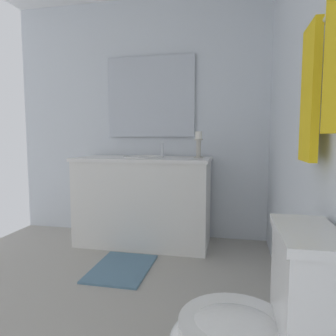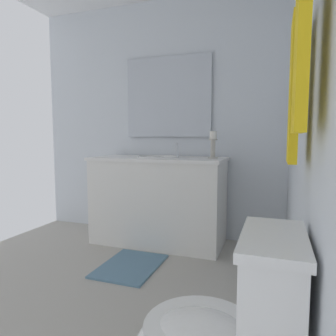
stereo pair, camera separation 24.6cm
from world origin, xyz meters
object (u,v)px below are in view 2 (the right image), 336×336
Objects in this scene: sink_basin at (158,161)px; mirror at (168,97)px; towel_bar at (306,4)px; bath_mat at (130,266)px; towel_near_vanity at (294,92)px; vanity_cabinet at (158,200)px; candle_holder_tall at (213,144)px; towel_center at (301,54)px.

mirror is at bearing -179.80° from sink_basin.
towel_bar is 2.13m from bath_mat.
towel_near_vanity is (-0.16, -0.02, -0.24)m from towel_bar.
candle_holder_tall is at bearing 92.66° from vanity_cabinet.
towel_bar is at bearing 30.42° from mirror.
towel_near_vanity is at bearing 21.36° from candle_holder_tall.
mirror is (-0.28, -0.00, 0.65)m from sink_basin.
bath_mat is at bearing -0.09° from sink_basin.
candle_holder_tall is 1.88m from towel_bar.
towel_center is at bearing 0.00° from towel_near_vanity.
mirror is at bearing 179.99° from vanity_cabinet.
vanity_cabinet is 3.10× the size of towel_center.
towel_center is (2.12, 1.13, -0.20)m from mirror.
towel_near_vanity is at bearing 32.21° from mirror.
bath_mat is at bearing -137.04° from towel_center.
bath_mat is at bearing -39.20° from candle_holder_tall.
towel_center reaches higher than bath_mat.
mirror is 1.53× the size of bath_mat.
towel_bar reaches higher than vanity_cabinet.
mirror is 3.69× the size of candle_holder_tall.
bath_mat is (-1.06, -1.15, -1.44)m from towel_bar.
mirror reaches higher than bath_mat.
mirror is 0.76m from candle_holder_tall.
towel_bar is at bearing 34.42° from vanity_cabinet.
towel_center is (1.87, 0.60, 0.28)m from candle_holder_tall.
sink_basin is at bearing 90.00° from vanity_cabinet.
towel_near_vanity reaches higher than candle_holder_tall.
bath_mat is (0.91, -0.00, -1.45)m from mirror.
vanity_cabinet is at bearing -180.00° from bath_mat.
towel_bar reaches higher than candle_holder_tall.
sink_basin is at bearing -87.33° from candle_holder_tall.
towel_near_vanity is 1.25× the size of towel_center.
mirror is 1.71m from bath_mat.
candle_holder_tall is 0.39× the size of towel_bar.
sink_basin reaches higher than bath_mat.
sink_basin is 0.67× the size of bath_mat.
towel_center reaches higher than vanity_cabinet.
sink_basin is 2.14m from towel_bar.
sink_basin is at bearing -148.42° from towel_center.
vanity_cabinet is 0.38m from sink_basin.
candle_holder_tall is (0.26, 0.53, -0.48)m from mirror.
mirror is 2.14m from towel_near_vanity.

